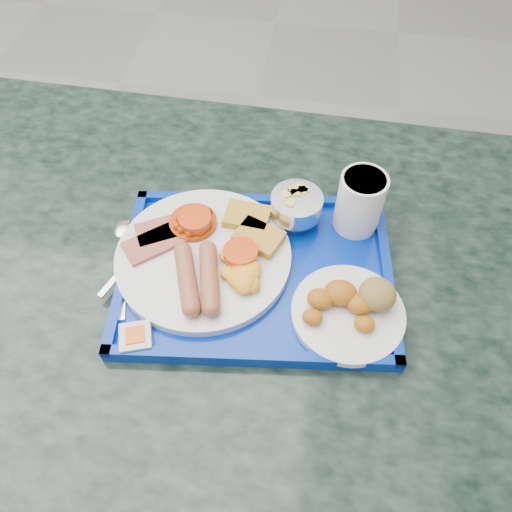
{
  "coord_description": "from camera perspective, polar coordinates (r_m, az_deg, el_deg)",
  "views": [
    {
      "loc": [
        0.97,
        -0.63,
        1.43
      ],
      "look_at": [
        0.9,
        -0.19,
        0.83
      ],
      "focal_mm": 35.0,
      "sensor_mm": 36.0,
      "label": 1
    }
  ],
  "objects": [
    {
      "name": "jam_packet",
      "position": [
        0.73,
        -13.58,
        -9.06
      ],
      "size": [
        0.06,
        0.06,
        0.02
      ],
      "rotation": [
        0.0,
        0.0,
        0.33
      ],
      "color": "silver",
      "rests_on": "tray"
    },
    {
      "name": "fruit_bowl",
      "position": [
        0.82,
        4.64,
        5.84
      ],
      "size": [
        0.08,
        0.08,
        0.06
      ],
      "color": "silver",
      "rests_on": "tray"
    },
    {
      "name": "knife",
      "position": [
        0.81,
        -14.97,
        -1.31
      ],
      "size": [
        0.06,
        0.19,
        0.0
      ],
      "primitive_type": "cube",
      "rotation": [
        0.0,
        0.0,
        0.27
      ],
      "color": "silver",
      "rests_on": "tray"
    },
    {
      "name": "table",
      "position": [
        0.97,
        -2.38,
        -8.04
      ],
      "size": [
        1.26,
        0.86,
        0.78
      ],
      "rotation": [
        0.0,
        0.0,
        -0.03
      ],
      "color": "slate",
      "rests_on": "floor"
    },
    {
      "name": "bread_plate",
      "position": [
        0.74,
        10.89,
        -5.66
      ],
      "size": [
        0.17,
        0.17,
        0.05
      ],
      "rotation": [
        0.0,
        0.0,
        -0.02
      ],
      "color": "silver",
      "rests_on": "tray"
    },
    {
      "name": "tray",
      "position": [
        0.79,
        0.0,
        -1.97
      ],
      "size": [
        0.45,
        0.36,
        0.03
      ],
      "rotation": [
        0.0,
        0.0,
        0.12
      ],
      "color": "#032599",
      "rests_on": "table"
    },
    {
      "name": "main_plate",
      "position": [
        0.78,
        -5.41,
        0.1
      ],
      "size": [
        0.28,
        0.28,
        0.04
      ],
      "rotation": [
        0.0,
        0.0,
        0.21
      ],
      "color": "silver",
      "rests_on": "tray"
    },
    {
      "name": "juice_cup",
      "position": [
        0.82,
        11.81,
        6.21
      ],
      "size": [
        0.07,
        0.07,
        0.1
      ],
      "color": "white",
      "rests_on": "tray"
    },
    {
      "name": "spoon",
      "position": [
        0.84,
        -14.99,
        1.81
      ],
      "size": [
        0.07,
        0.15,
        0.01
      ],
      "rotation": [
        0.0,
        0.0,
        -0.34
      ],
      "color": "silver",
      "rests_on": "tray"
    }
  ]
}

